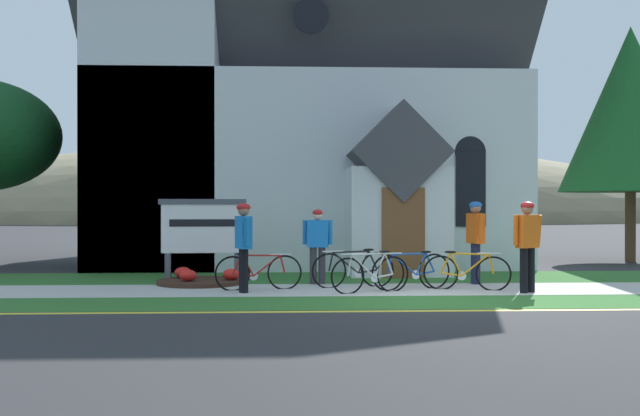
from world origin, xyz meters
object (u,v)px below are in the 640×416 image
at_px(cyclist_in_white_jersey, 527,239).
at_px(bicycle_green, 258,272).
at_px(bicycle_orange, 354,269).
at_px(cyclist_in_yellow_jersey, 318,241).
at_px(cyclist_in_green_jersey, 244,240).
at_px(roadside_conifer, 631,109).
at_px(bicycle_white, 467,272).
at_px(bicycle_silver, 371,274).
at_px(church_sign, 203,228).
at_px(cyclist_in_red_jersey, 476,235).
at_px(bicycle_blue, 412,271).

bearing_deg(cyclist_in_white_jersey, bicycle_green, 171.69).
relative_size(bicycle_orange, cyclist_in_white_jersey, 0.99).
relative_size(bicycle_green, cyclist_in_yellow_jersey, 1.08).
xyz_separation_m(cyclist_in_white_jersey, cyclist_in_green_jersey, (-5.46, 0.26, -0.02)).
relative_size(bicycle_orange, roadside_conifer, 0.25).
bearing_deg(cyclist_in_yellow_jersey, bicycle_white, -22.47).
relative_size(bicycle_silver, bicycle_green, 0.92).
bearing_deg(cyclist_in_green_jersey, cyclist_in_white_jersey, -2.68).
distance_m(bicycle_silver, cyclist_in_yellow_jersey, 1.94).
xyz_separation_m(church_sign, cyclist_in_red_jersey, (5.88, -0.78, -0.13)).
bearing_deg(church_sign, cyclist_in_yellow_jersey, -14.22).
bearing_deg(cyclist_in_green_jersey, bicycle_orange, 22.08).
xyz_separation_m(bicycle_white, bicycle_green, (-4.15, 0.20, -0.00)).
relative_size(cyclist_in_red_jersey, cyclist_in_green_jersey, 1.02).
bearing_deg(cyclist_in_yellow_jersey, roadside_conifer, 31.94).
xyz_separation_m(bicycle_green, roadside_conifer, (10.87, 7.03, 4.20)).
distance_m(bicycle_green, cyclist_in_white_jersey, 5.29).
height_order(bicycle_green, cyclist_in_yellow_jersey, cyclist_in_yellow_jersey).
height_order(bicycle_orange, bicycle_blue, bicycle_orange).
distance_m(bicycle_silver, roadside_conifer, 12.28).
relative_size(church_sign, bicycle_green, 1.11).
bearing_deg(cyclist_in_red_jersey, cyclist_in_green_jersey, -164.31).
distance_m(cyclist_in_yellow_jersey, cyclist_in_white_jersey, 4.35).
xyz_separation_m(bicycle_white, roadside_conifer, (6.73, 7.22, 4.20)).
bearing_deg(cyclist_in_white_jersey, bicycle_white, 151.75).
relative_size(bicycle_green, cyclist_in_green_jersey, 1.00).
height_order(bicycle_silver, cyclist_in_red_jersey, cyclist_in_red_jersey).
distance_m(bicycle_green, cyclist_in_red_jersey, 4.73).
bearing_deg(bicycle_orange, cyclist_in_red_jersey, 10.04).
bearing_deg(cyclist_in_white_jersey, cyclist_in_green_jersey, 177.32).
xyz_separation_m(church_sign, cyclist_in_yellow_jersey, (2.51, -0.64, -0.25)).
distance_m(bicycle_green, cyclist_in_yellow_jersey, 1.69).
relative_size(bicycle_silver, bicycle_white, 0.95).
relative_size(bicycle_green, bicycle_blue, 1.02).
bearing_deg(roadside_conifer, bicycle_white, -132.96).
bearing_deg(bicycle_green, bicycle_silver, -14.77).
bearing_deg(bicycle_blue, cyclist_in_white_jersey, -18.85).
distance_m(bicycle_green, bicycle_orange, 1.98).
xyz_separation_m(church_sign, bicycle_blue, (4.36, -1.68, -0.80)).
bearing_deg(church_sign, bicycle_orange, -21.24).
xyz_separation_m(bicycle_blue, cyclist_in_green_jersey, (-3.34, -0.47, 0.65)).
height_order(church_sign, bicycle_white, church_sign).
distance_m(bicycle_white, bicycle_orange, 2.28).
height_order(bicycle_white, roadside_conifer, roadside_conifer).
bearing_deg(cyclist_in_red_jersey, cyclist_in_white_jersey, -69.91).
bearing_deg(roadside_conifer, church_sign, -156.14).
distance_m(church_sign, bicycle_white, 5.79).
relative_size(cyclist_in_yellow_jersey, roadside_conifer, 0.23).
distance_m(bicycle_silver, bicycle_orange, 1.00).
distance_m(bicycle_white, cyclist_in_green_jersey, 4.47).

